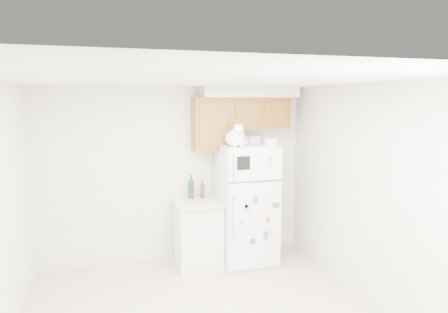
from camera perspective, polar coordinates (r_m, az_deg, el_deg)
name	(u,v)px	position (r m, az deg, el deg)	size (l,w,h in m)	color
room_shell	(214,164)	(4.03, -1.40, -1.01)	(3.84, 4.04, 2.52)	silver
refrigerator	(246,204)	(5.72, 3.23, -6.74)	(0.76, 0.78, 1.70)	white
base_counter	(198,233)	(5.71, -3.70, -10.82)	(0.64, 0.64, 0.92)	white
cat	(236,137)	(5.29, 1.72, 2.75)	(0.31, 0.46, 0.32)	white
storage_box_back	(253,140)	(5.74, 4.13, 2.43)	(0.18, 0.13, 0.10)	white
storage_box_front	(270,142)	(5.51, 6.62, 2.12)	(0.15, 0.11, 0.09)	white
bottle_green	(191,187)	(5.70, -4.72, -4.33)	(0.08, 0.08, 0.34)	#19381E
bottle_amber	(202,189)	(5.73, -3.10, -4.59)	(0.06, 0.06, 0.27)	#593814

